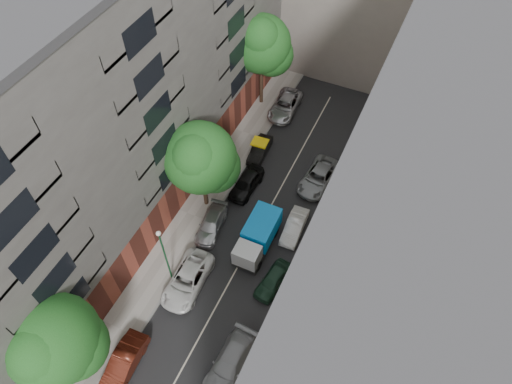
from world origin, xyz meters
The scene contains 22 objects.
ground centered at (0.00, 0.00, 0.00)m, with size 120.00×120.00×0.00m, color #4C4C49.
road_surface centered at (0.00, 0.00, 0.01)m, with size 8.00×44.00×0.02m, color black.
sidewalk_left centered at (-5.50, 0.00, 0.07)m, with size 3.00×44.00×0.15m, color gray.
sidewalk_right centered at (5.50, 0.00, 0.07)m, with size 3.00×44.00×0.15m, color gray.
building_left centered at (-11.00, 0.00, 10.00)m, with size 8.00×44.00×20.00m, color #4C4A47.
building_right centered at (11.00, 0.00, 10.00)m, with size 8.00×44.00×20.00m, color tan.
tarp_truck centered at (0.60, -0.33, 1.36)m, with size 2.20×5.35×2.47m.
car_left_1 centered at (-3.60, -13.03, 0.74)m, with size 1.57×4.50×1.48m, color #4C190F.
car_left_2 centered at (-2.80, -5.80, 0.75)m, with size 2.48×5.38×1.50m, color silver.
car_left_3 centered at (-3.60, -0.45, 0.63)m, with size 1.78×4.37×1.27m, color #B4B5B9.
car_left_4 centered at (-2.80, 4.70, 0.74)m, with size 1.76×4.37×1.49m, color black.
car_left_5 centered at (-3.44, 9.00, 0.64)m, with size 1.35×3.87×1.27m, color black.
car_left_6 centered at (-3.60, 15.72, 0.74)m, with size 2.45×5.32×1.48m, color #B8B8BD.
car_right_1 centered at (2.95, -10.00, 0.74)m, with size 2.06×5.07×1.47m, color gray.
car_right_2 centered at (3.12, -3.05, 0.65)m, with size 1.53×3.81×1.30m, color black.
car_right_3 centered at (2.80, 2.22, 0.65)m, with size 1.38×3.95×1.30m, color silver.
car_right_4 centered at (2.80, 8.04, 0.73)m, with size 2.41×5.22×1.45m, color gray.
tree_near centered at (-6.29, -14.56, 5.26)m, with size 5.90×5.71×8.11m.
tree_mid centered at (-5.16, 1.54, 5.85)m, with size 6.01×5.84×8.81m.
tree_far centered at (-6.30, 15.79, 6.94)m, with size 5.78×5.58×10.05m.
lamp_post centered at (-4.20, -5.90, 4.14)m, with size 0.36×0.36×6.49m.
pedestrian centered at (6.39, 5.54, 1.03)m, with size 0.64×0.42×1.76m, color black.
Camera 1 is at (8.71, -18.31, 32.21)m, focal length 32.00 mm.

